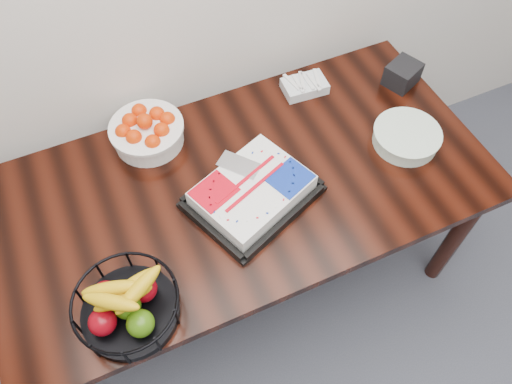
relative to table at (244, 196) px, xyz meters
name	(u,v)px	position (x,y,z in m)	size (l,w,h in m)	color
table	(244,196)	(0.00, 0.00, 0.00)	(1.80, 0.90, 0.75)	black
cake_tray	(252,192)	(0.00, -0.07, 0.13)	(0.51, 0.46, 0.09)	black
tangerine_bowl	(146,128)	(-0.25, 0.33, 0.16)	(0.28, 0.28, 0.18)	white
fruit_basket	(127,305)	(-0.50, -0.31, 0.16)	(0.32, 0.32, 0.17)	black
plate_stack	(406,137)	(0.64, -0.08, 0.12)	(0.25, 0.25, 0.06)	white
fork_bag	(305,86)	(0.42, 0.33, 0.11)	(0.18, 0.13, 0.05)	silver
napkin_box	(402,74)	(0.80, 0.20, 0.13)	(0.13, 0.11, 0.09)	black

